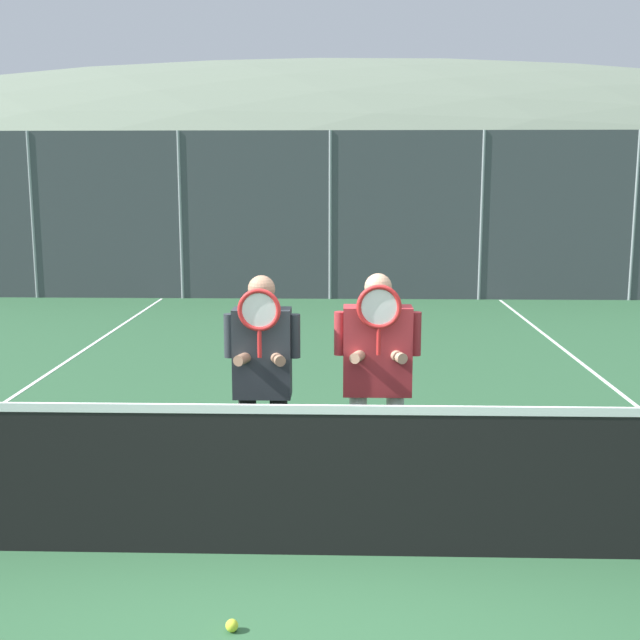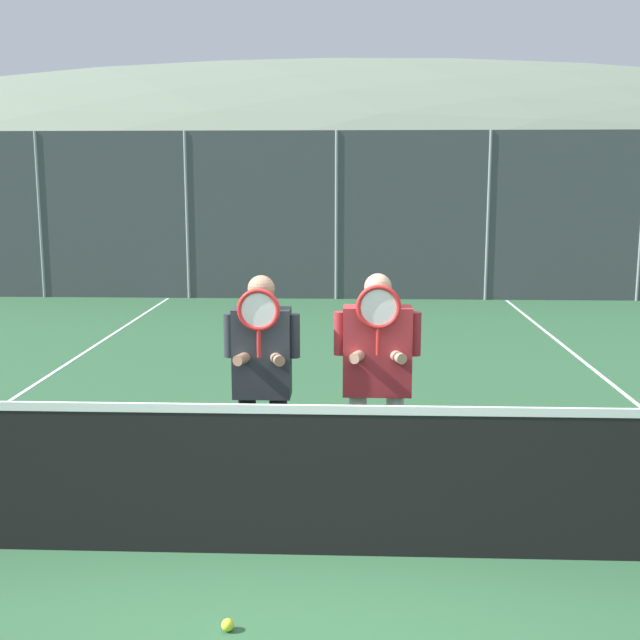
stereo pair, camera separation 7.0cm
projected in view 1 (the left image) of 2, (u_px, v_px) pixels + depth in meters
The scene contains 11 objects.
ground_plane at pixel (301, 554), 5.13m from camera, with size 120.00×120.00×0.00m, color #2D5B38.
hill_distant at pixel (340, 211), 59.99m from camera, with size 105.15×58.41×20.44m.
clubhouse_building at pixel (307, 198), 24.12m from camera, with size 18.44×5.50×3.56m.
fence_back at pixel (330, 216), 15.78m from camera, with size 17.87×0.06×3.30m.
tennis_net at pixel (301, 478), 5.04m from camera, with size 9.09×0.09×1.09m.
player_leftmost at pixel (262, 373), 5.77m from camera, with size 0.55×0.34×1.70m.
player_center_left at pixel (377, 368), 5.82m from camera, with size 0.63×0.34×1.71m.
car_far_left at pixel (92, 246), 18.27m from camera, with size 4.13×1.97×1.67m.
car_left_of_center at pixel (316, 246), 18.06m from camera, with size 4.68×2.02×1.68m.
car_center at pixel (542, 246), 17.77m from camera, with size 4.01×1.96×1.77m.
tennis_ball_on_court at pixel (232, 626), 4.25m from camera, with size 0.07×0.07×0.07m.
Camera 1 is at (0.26, -4.79, 2.37)m, focal length 45.00 mm.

